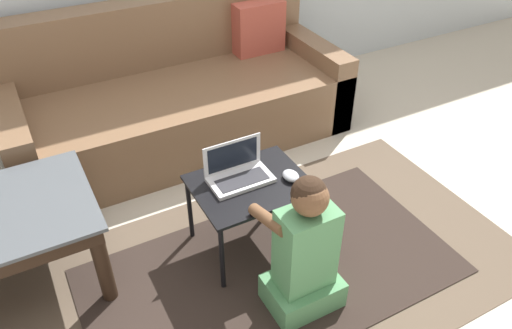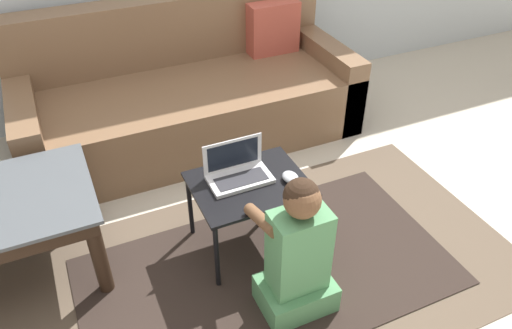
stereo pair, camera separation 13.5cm
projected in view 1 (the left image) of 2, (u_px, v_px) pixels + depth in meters
The scene contains 7 objects.
ground_plane at pixel (271, 238), 2.68m from camera, with size 16.00×16.00×0.00m, color beige.
area_rug at pixel (272, 271), 2.49m from camera, with size 2.52×1.36×0.01m.
couch at pixel (177, 97), 3.34m from camera, with size 2.17×0.95×0.86m.
laptop_desk at pixel (250, 191), 2.43m from camera, with size 0.55×0.44×0.41m.
laptop at pixel (239, 174), 2.41m from camera, with size 0.30×0.18×0.19m.
computer_mouse at pixel (291, 176), 2.42m from camera, with size 0.07×0.10×0.04m.
person_seated at pixel (304, 253), 2.16m from camera, with size 0.33×0.39×0.73m.
Camera 1 is at (-0.98, -1.65, 1.91)m, focal length 35.00 mm.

